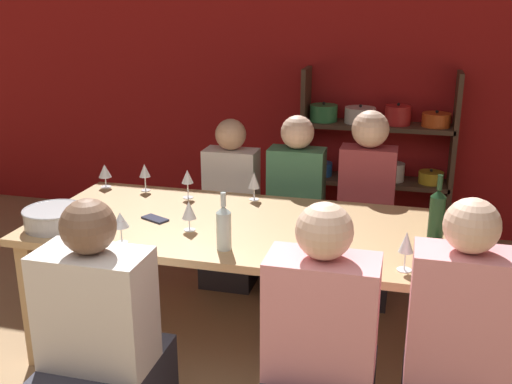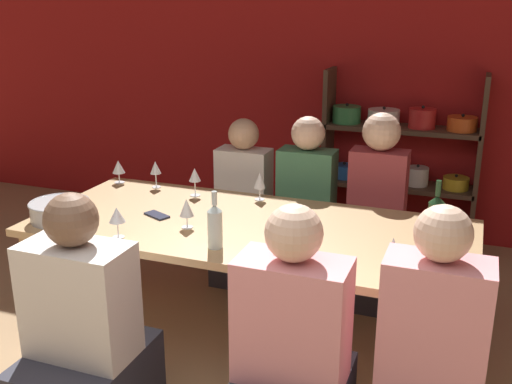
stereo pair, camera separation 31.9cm
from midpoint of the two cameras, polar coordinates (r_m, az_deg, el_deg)
wall_back_red at (r=4.99m, az=10.53°, el=11.52°), size 8.80×0.06×2.70m
shelf_unit at (r=4.87m, az=14.95°, el=2.04°), size 1.20×0.30×1.36m
dining_table at (r=3.18m, az=2.24°, el=-4.52°), size 2.31×1.01×0.75m
mixing_bowl at (r=3.32m, az=-15.61°, el=-1.69°), size 0.32×0.32×0.10m
wine_bottle_green at (r=3.02m, az=19.66°, el=-2.56°), size 0.08×0.08×0.33m
wine_bottle_dark at (r=2.82m, az=-0.71°, el=-3.25°), size 0.07×0.07×0.28m
wine_glass_red_a at (r=2.99m, az=-10.16°, el=-2.29°), size 0.08×0.08×0.16m
wine_glass_white_a at (r=3.58m, az=-3.33°, el=1.52°), size 0.07×0.07×0.17m
wine_glass_empty_a at (r=3.08m, az=-3.70°, el=-1.58°), size 0.07×0.07×0.16m
wine_glass_empty_b at (r=3.18m, az=19.83°, el=-1.88°), size 0.07×0.07×0.16m
wine_glass_red_b at (r=3.90m, az=-10.71°, el=2.28°), size 0.08×0.08×0.15m
wine_glass_empty_c at (r=3.76m, az=-7.18°, el=2.23°), size 0.07×0.07×0.17m
wine_glass_white_b at (r=3.50m, az=2.97°, el=1.00°), size 0.07×0.07×0.17m
wine_glass_red_c at (r=2.63m, az=16.34°, el=-5.36°), size 0.07×0.07×0.18m
cell_phone at (r=3.29m, az=-6.71°, el=-2.25°), size 0.17×0.13×0.01m
person_far_a at (r=3.93m, az=7.07°, el=-3.59°), size 0.36×0.44×1.19m
person_near_b at (r=2.74m, az=-12.72°, el=-15.01°), size 0.46×0.57×1.15m
person_far_b at (r=4.11m, az=1.09°, el=-2.83°), size 0.35×0.44×1.14m
person_far_c at (r=3.88m, az=13.60°, el=-3.77°), size 0.35×0.43×1.24m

